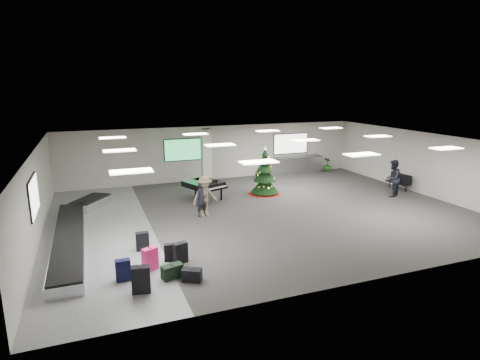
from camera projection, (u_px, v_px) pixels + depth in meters
name	position (u px, v px, depth m)	size (l,w,h in m)	color
ground	(263.00, 212.00, 17.96)	(18.00, 18.00, 0.00)	#32302E
room_envelope	(250.00, 159.00, 17.89)	(18.02, 14.02, 3.21)	#B8B3A8
baggage_carousel	(75.00, 230.00, 15.11)	(2.28, 9.71, 0.43)	silver
service_counter	(292.00, 165.00, 25.61)	(4.05, 0.65, 1.08)	silver
suitcase_0	(141.00, 280.00, 10.93)	(0.53, 0.35, 0.79)	black
suitcase_1	(180.00, 253.00, 12.79)	(0.48, 0.34, 0.69)	black
pink_suitcase	(150.00, 259.00, 12.29)	(0.52, 0.44, 0.73)	#F51F6C
suitcase_3	(170.00, 252.00, 12.93)	(0.41, 0.27, 0.59)	black
navy_suitcase	(123.00, 270.00, 11.61)	(0.43, 0.26, 0.66)	black
green_duffel	(172.00, 271.00, 11.79)	(0.67, 0.46, 0.43)	black
suitcase_8	(142.00, 241.00, 13.76)	(0.45, 0.27, 0.67)	black
black_duffel	(192.00, 275.00, 11.63)	(0.64, 0.55, 0.39)	black
christmas_tree	(265.00, 178.00, 20.81)	(1.75, 1.75, 2.49)	maroon
grand_piano	(204.00, 185.00, 19.71)	(2.04, 2.29, 1.08)	black
bench	(399.00, 181.00, 21.70)	(0.63, 1.44, 0.88)	black
traveler_a	(202.00, 199.00, 17.23)	(0.56, 0.37, 1.53)	black
traveler_b	(205.00, 196.00, 17.25)	(1.15, 0.66, 1.78)	#826B50
traveler_bench	(393.00, 178.00, 20.29)	(0.92, 0.72, 1.89)	black
potted_plant_left	(259.00, 172.00, 24.09)	(0.49, 0.39, 0.89)	#153C13
potted_plant_right	(327.00, 164.00, 26.34)	(0.51, 0.51, 0.90)	#153C13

